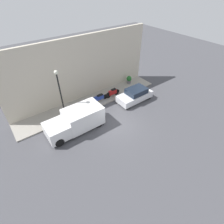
{
  "coord_description": "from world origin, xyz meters",
  "views": [
    {
      "loc": [
        -9.25,
        7.44,
        11.0
      ],
      "look_at": [
        1.1,
        -0.28,
        0.6
      ],
      "focal_mm": 28.0,
      "sensor_mm": 36.0,
      "label": 1
    }
  ],
  "objects_px": {
    "delivery_van": "(76,121)",
    "potted_plant": "(129,79)",
    "parked_car": "(135,95)",
    "motorcycle_blue": "(99,98)",
    "streetlamp": "(59,88)",
    "motorcycle_red": "(113,92)",
    "scooter_silver": "(84,104)"
  },
  "relations": [
    {
      "from": "delivery_van",
      "to": "scooter_silver",
      "type": "relative_size",
      "value": 2.51
    },
    {
      "from": "delivery_van",
      "to": "streetlamp",
      "type": "height_order",
      "value": "streetlamp"
    },
    {
      "from": "motorcycle_blue",
      "to": "potted_plant",
      "type": "relative_size",
      "value": 2.26
    },
    {
      "from": "parked_car",
      "to": "delivery_van",
      "type": "xyz_separation_m",
      "value": [
        -0.24,
        7.19,
        0.32
      ]
    },
    {
      "from": "motorcycle_blue",
      "to": "scooter_silver",
      "type": "bearing_deg",
      "value": 91.68
    },
    {
      "from": "parked_car",
      "to": "scooter_silver",
      "type": "distance_m",
      "value": 5.53
    },
    {
      "from": "motorcycle_red",
      "to": "motorcycle_blue",
      "type": "bearing_deg",
      "value": 87.48
    },
    {
      "from": "motorcycle_blue",
      "to": "streetlamp",
      "type": "bearing_deg",
      "value": 95.36
    },
    {
      "from": "delivery_van",
      "to": "potted_plant",
      "type": "relative_size",
      "value": 5.33
    },
    {
      "from": "motorcycle_red",
      "to": "scooter_silver",
      "type": "xyz_separation_m",
      "value": [
        0.02,
        3.61,
        -0.06
      ]
    },
    {
      "from": "parked_car",
      "to": "streetlamp",
      "type": "relative_size",
      "value": 0.8
    },
    {
      "from": "delivery_van",
      "to": "scooter_silver",
      "type": "xyz_separation_m",
      "value": [
        2.21,
        -2.02,
        -0.46
      ]
    },
    {
      "from": "motorcycle_blue",
      "to": "parked_car",
      "type": "bearing_deg",
      "value": -121.26
    },
    {
      "from": "parked_car",
      "to": "motorcycle_red",
      "type": "height_order",
      "value": "parked_car"
    },
    {
      "from": "parked_car",
      "to": "streetlamp",
      "type": "xyz_separation_m",
      "value": [
        1.64,
        7.37,
        2.69
      ]
    },
    {
      "from": "parked_car",
      "to": "motorcycle_red",
      "type": "distance_m",
      "value": 2.49
    },
    {
      "from": "delivery_van",
      "to": "motorcycle_blue",
      "type": "height_order",
      "value": "delivery_van"
    },
    {
      "from": "scooter_silver",
      "to": "potted_plant",
      "type": "xyz_separation_m",
      "value": [
        1.12,
        -6.99,
        0.1
      ]
    },
    {
      "from": "delivery_van",
      "to": "potted_plant",
      "type": "bearing_deg",
      "value": -69.73
    },
    {
      "from": "parked_car",
      "to": "delivery_van",
      "type": "relative_size",
      "value": 0.78
    },
    {
      "from": "parked_car",
      "to": "scooter_silver",
      "type": "height_order",
      "value": "parked_car"
    },
    {
      "from": "delivery_van",
      "to": "motorcycle_red",
      "type": "bearing_deg",
      "value": -68.84
    },
    {
      "from": "delivery_van",
      "to": "motorcycle_blue",
      "type": "relative_size",
      "value": 2.36
    },
    {
      "from": "scooter_silver",
      "to": "motorcycle_blue",
      "type": "height_order",
      "value": "motorcycle_blue"
    },
    {
      "from": "motorcycle_blue",
      "to": "streetlamp",
      "type": "relative_size",
      "value": 0.43
    },
    {
      "from": "parked_car",
      "to": "motorcycle_red",
      "type": "bearing_deg",
      "value": 38.71
    },
    {
      "from": "parked_car",
      "to": "streetlamp",
      "type": "bearing_deg",
      "value": 77.46
    },
    {
      "from": "motorcycle_blue",
      "to": "streetlamp",
      "type": "distance_m",
      "value": 4.94
    },
    {
      "from": "parked_car",
      "to": "potted_plant",
      "type": "xyz_separation_m",
      "value": [
        3.09,
        -1.82,
        -0.04
      ]
    },
    {
      "from": "motorcycle_red",
      "to": "potted_plant",
      "type": "height_order",
      "value": "potted_plant"
    },
    {
      "from": "motorcycle_red",
      "to": "streetlamp",
      "type": "height_order",
      "value": "streetlamp"
    },
    {
      "from": "parked_car",
      "to": "delivery_van",
      "type": "height_order",
      "value": "delivery_van"
    }
  ]
}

